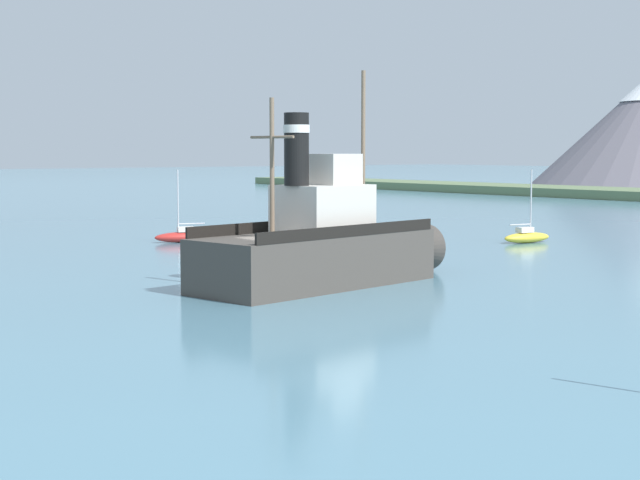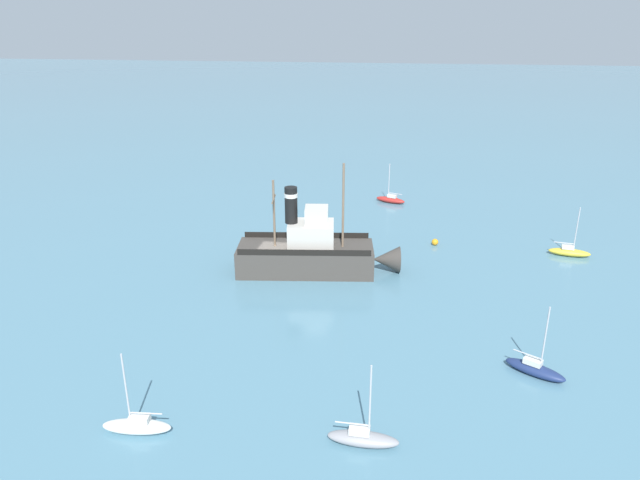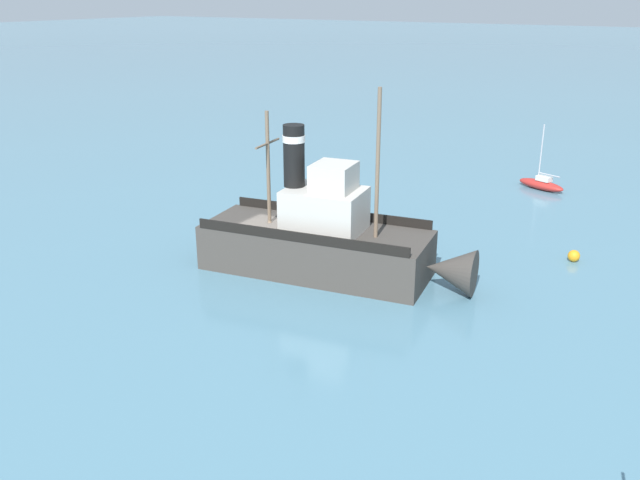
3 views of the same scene
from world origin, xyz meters
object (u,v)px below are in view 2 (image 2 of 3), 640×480
Objects in this scene: sailboat_white at (137,425)px; sailboat_yellow at (569,252)px; old_tugboat at (312,252)px; sailboat_navy at (535,369)px; sailboat_red at (391,199)px; mooring_buoy at (435,242)px; sailboat_grey at (363,438)px.

sailboat_white is 1.00× the size of sailboat_yellow.
old_tugboat is at bearing -70.87° from sailboat_yellow.
sailboat_navy is 37.62m from sailboat_red.
mooring_buoy is at bearing 128.51° from old_tugboat.
sailboat_yellow is (-21.42, 6.43, 0.00)m from sailboat_navy.
mooring_buoy is (-30.33, 3.73, -0.10)m from sailboat_grey.
sailboat_white is at bearing -42.48° from sailboat_yellow.
sailboat_red is at bearing 166.54° from old_tugboat.
old_tugboat reaches higher than sailboat_white.
sailboat_grey is at bearing 96.14° from sailboat_white.
sailboat_grey is (8.43, -9.95, 0.00)m from sailboat_navy.
sailboat_white is at bearing -83.86° from sailboat_grey.
sailboat_yellow is at bearing 151.26° from sailboat_grey.
sailboat_navy is 7.42× the size of mooring_buoy.
sailboat_white and sailboat_yellow have the same top height.
old_tugboat is 3.01× the size of sailboat_yellow.
sailboat_yellow is at bearing 137.52° from sailboat_white.
sailboat_red is at bearing -128.38° from sailboat_yellow.
mooring_buoy is at bearing -92.15° from sailboat_yellow.
sailboat_white is at bearing -12.92° from sailboat_red.
sailboat_grey is (44.20, 1.73, 0.00)m from sailboat_red.
old_tugboat is 23.16m from sailboat_red.
sailboat_navy is 22.37m from sailboat_yellow.
sailboat_white is at bearing -26.67° from mooring_buoy.
old_tugboat is 3.01× the size of sailboat_white.
sailboat_grey is (-1.31, 12.17, 0.00)m from sailboat_white.
sailboat_red is 1.00× the size of sailboat_yellow.
old_tugboat reaches higher than sailboat_yellow.
old_tugboat is 23.61m from sailboat_white.
sailboat_yellow is 7.42× the size of mooring_buoy.
sailboat_navy is at bearing 15.86° from mooring_buoy.
old_tugboat is 13.93m from mooring_buoy.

